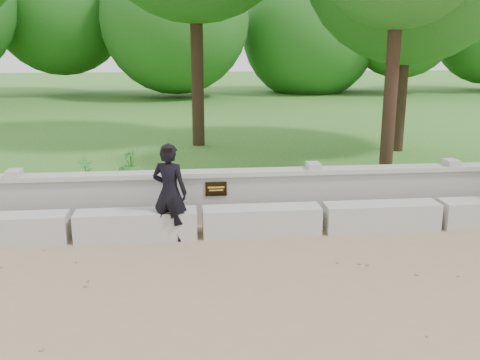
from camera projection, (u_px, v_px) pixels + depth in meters
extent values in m
plane|color=#8E7857|center=(205.00, 288.00, 6.76)|extent=(80.00, 80.00, 0.00)
cube|color=#236320|center=(190.00, 121.00, 20.21)|extent=(40.00, 22.00, 0.25)
cube|color=#AAA7A0|center=(5.00, 229.00, 8.23)|extent=(1.90, 0.45, 0.45)
cube|color=#AAA7A0|center=(136.00, 225.00, 8.43)|extent=(1.90, 0.45, 0.45)
cube|color=#AAA7A0|center=(262.00, 220.00, 8.64)|extent=(1.90, 0.45, 0.45)
cube|color=#AAA7A0|center=(381.00, 216.00, 8.84)|extent=(1.90, 0.45, 0.45)
cube|color=#9F9D96|center=(198.00, 199.00, 9.16)|extent=(12.50, 0.25, 0.82)
cube|color=#AAA7A0|center=(198.00, 174.00, 9.05)|extent=(12.50, 0.35, 0.08)
cube|color=black|center=(216.00, 189.00, 9.01)|extent=(0.36, 0.02, 0.24)
imported|color=black|center=(170.00, 192.00, 8.26)|extent=(0.66, 0.56, 1.54)
cube|color=black|center=(168.00, 150.00, 7.78)|extent=(0.14, 0.07, 0.07)
cylinder|color=#382619|center=(197.00, 54.00, 14.22)|extent=(0.33, 0.33, 4.93)
cylinder|color=#382619|center=(391.00, 83.00, 10.60)|extent=(0.27, 0.27, 3.97)
cylinder|color=#382619|center=(403.00, 78.00, 13.59)|extent=(0.26, 0.26, 3.79)
imported|color=#317929|center=(86.00, 171.00, 10.66)|extent=(0.34, 0.29, 0.55)
imported|color=#317929|center=(120.00, 183.00, 9.66)|extent=(0.30, 0.36, 0.60)
imported|color=#317929|center=(131.00, 163.00, 11.19)|extent=(0.47, 0.47, 0.63)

